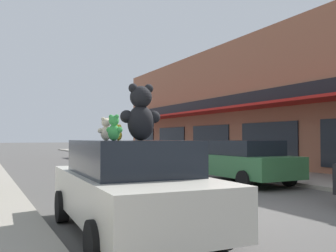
% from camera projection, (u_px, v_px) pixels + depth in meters
% --- Properties ---
extents(ground_plane, '(260.00, 260.00, 0.00)m').
position_uv_depth(ground_plane, '(247.00, 212.00, 8.15)').
color(ground_plane, '#514F4C').
extents(plush_art_car, '(2.14, 4.55, 1.57)m').
position_uv_depth(plush_art_car, '(130.00, 186.00, 6.26)').
color(plush_art_car, beige).
rests_on(plush_art_car, ground_plane).
extents(teddy_bear_giant, '(0.71, 0.46, 0.95)m').
position_uv_depth(teddy_bear_giant, '(141.00, 113.00, 6.27)').
color(teddy_bear_giant, black).
rests_on(teddy_bear_giant, plush_art_car).
extents(teddy_bear_cream, '(0.28, 0.18, 0.38)m').
position_uv_depth(teddy_bear_cream, '(106.00, 129.00, 6.08)').
color(teddy_bear_cream, beige).
rests_on(teddy_bear_cream, plush_art_car).
extents(teddy_bear_yellow, '(0.18, 0.18, 0.26)m').
position_uv_depth(teddy_bear_yellow, '(119.00, 133.00, 6.14)').
color(teddy_bear_yellow, yellow).
rests_on(teddy_bear_yellow, plush_art_car).
extents(teddy_bear_purple, '(0.17, 0.19, 0.26)m').
position_uv_depth(teddy_bear_purple, '(114.00, 133.00, 6.99)').
color(teddy_bear_purple, purple).
rests_on(teddy_bear_purple, plush_art_car).
extents(teddy_bear_orange, '(0.25, 0.15, 0.34)m').
position_uv_depth(teddy_bear_orange, '(140.00, 132.00, 7.54)').
color(teddy_bear_orange, orange).
rests_on(teddy_bear_orange, plush_art_car).
extents(teddy_bear_green, '(0.23, 0.27, 0.37)m').
position_uv_depth(teddy_bear_green, '(114.00, 128.00, 5.17)').
color(teddy_bear_green, green).
rests_on(teddy_bear_green, plush_art_car).
extents(parked_car_far_center, '(2.07, 4.47, 1.53)m').
position_uv_depth(parked_car_far_center, '(240.00, 160.00, 13.29)').
color(parked_car_far_center, '#336B3D').
rests_on(parked_car_far_center, ground_plane).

